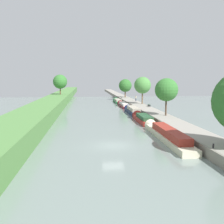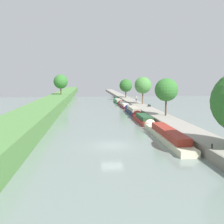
# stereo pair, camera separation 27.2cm
# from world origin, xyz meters

# --- Properties ---
(ground_plane) EXTENTS (160.00, 160.00, 0.00)m
(ground_plane) POSITION_xyz_m (0.00, 0.00, 0.00)
(ground_plane) COLOR slate
(left_grassy_bank) EXTENTS (6.42, 260.00, 2.54)m
(left_grassy_bank) POSITION_xyz_m (-12.01, 0.00, 1.27)
(left_grassy_bank) COLOR #518442
(left_grassy_bank) RESTS_ON ground_plane
(right_towpath) EXTENTS (3.67, 260.00, 1.11)m
(right_towpath) POSITION_xyz_m (10.63, 0.00, 0.55)
(right_towpath) COLOR gray
(right_towpath) RESTS_ON ground_plane
(stone_quay) EXTENTS (0.25, 260.00, 1.16)m
(stone_quay) POSITION_xyz_m (8.67, 0.00, 0.58)
(stone_quay) COLOR gray
(stone_quay) RESTS_ON ground_plane
(narrowboat_cream) EXTENTS (1.99, 16.06, 2.16)m
(narrowboat_cream) POSITION_xyz_m (7.16, 2.40, 0.65)
(narrowboat_cream) COLOR beige
(narrowboat_cream) RESTS_ON ground_plane
(narrowboat_red) EXTENTS (2.16, 10.43, 2.05)m
(narrowboat_red) POSITION_xyz_m (7.15, 16.00, 0.56)
(narrowboat_red) COLOR maroon
(narrowboat_red) RESTS_ON ground_plane
(narrowboat_navy) EXTENTS (2.07, 11.63, 2.15)m
(narrowboat_navy) POSITION_xyz_m (7.32, 27.34, 0.62)
(narrowboat_navy) COLOR #141E42
(narrowboat_navy) RESTS_ON ground_plane
(narrowboat_maroon) EXTENTS (1.89, 12.98, 1.80)m
(narrowboat_maroon) POSITION_xyz_m (7.32, 41.31, 0.46)
(narrowboat_maroon) COLOR maroon
(narrowboat_maroon) RESTS_ON ground_plane
(narrowboat_green) EXTENTS (2.00, 10.50, 1.90)m
(narrowboat_green) POSITION_xyz_m (7.12, 53.39, 0.47)
(narrowboat_green) COLOR #1E6033
(narrowboat_green) RESTS_ON ground_plane
(tree_rightbank_midnear) EXTENTS (4.16, 4.16, 6.75)m
(tree_rightbank_midnear) POSITION_xyz_m (11.32, 15.54, 5.77)
(tree_rightbank_midnear) COLOR #4C3828
(tree_rightbank_midnear) RESTS_ON right_towpath
(tree_rightbank_midfar) EXTENTS (4.41, 4.41, 7.15)m
(tree_rightbank_midfar) POSITION_xyz_m (11.78, 36.94, 6.03)
(tree_rightbank_midfar) COLOR brown
(tree_rightbank_midfar) RESTS_ON right_towpath
(tree_rightbank_far) EXTENTS (4.59, 4.59, 6.53)m
(tree_rightbank_far) POSITION_xyz_m (10.87, 60.61, 5.33)
(tree_rightbank_far) COLOR brown
(tree_rightbank_far) RESTS_ON right_towpath
(tree_leftbank_downstream) EXTENTS (4.65, 4.65, 6.57)m
(tree_leftbank_downstream) POSITION_xyz_m (-11.60, 56.17, 6.78)
(tree_leftbank_downstream) COLOR brown
(tree_leftbank_downstream) RESTS_ON left_grassy_bank
(person_walking) EXTENTS (0.34, 0.34, 1.66)m
(person_walking) POSITION_xyz_m (11.62, 44.84, 1.98)
(person_walking) COLOR #282D42
(person_walking) RESTS_ON right_towpath
(mooring_bollard_near) EXTENTS (0.16, 0.16, 0.45)m
(mooring_bollard_near) POSITION_xyz_m (9.10, -5.94, 1.33)
(mooring_bollard_near) COLOR black
(mooring_bollard_near) RESTS_ON right_towpath
(mooring_bollard_far) EXTENTS (0.16, 0.16, 0.45)m
(mooring_bollard_far) POSITION_xyz_m (9.10, 57.82, 1.33)
(mooring_bollard_far) COLOR black
(mooring_bollard_far) RESTS_ON right_towpath
(park_bench) EXTENTS (0.44, 1.50, 0.47)m
(park_bench) POSITION_xyz_m (12.02, 30.48, 1.45)
(park_bench) COLOR #333338
(park_bench) RESTS_ON right_towpath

